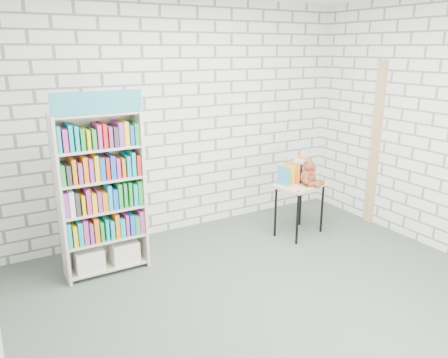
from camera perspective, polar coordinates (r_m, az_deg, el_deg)
ground at (r=4.22m, az=6.90°, el=-15.37°), size 4.50×4.50×0.00m
room_shell at (r=3.61m, az=7.88°, el=9.43°), size 4.52×4.02×2.81m
bookshelf at (r=4.52m, az=-15.75°, el=-1.75°), size 0.83×0.32×1.86m
display_table at (r=5.40m, az=9.91°, el=-1.55°), size 0.70×0.56×0.66m
table_books at (r=5.39m, az=9.17°, el=0.88°), size 0.46×0.29×0.25m
teddy_bear at (r=5.32m, az=11.10°, el=0.58°), size 0.31×0.29×0.32m
door_trim at (r=5.93m, az=19.15°, el=4.28°), size 0.05×0.12×2.10m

